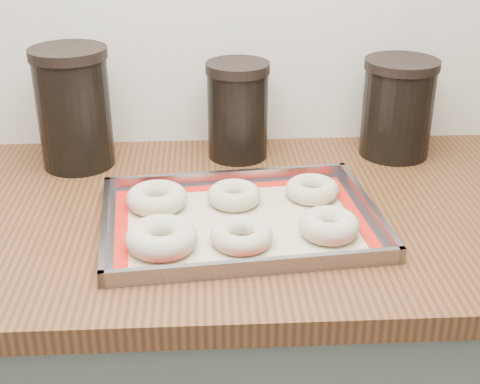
{
  "coord_description": "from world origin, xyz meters",
  "views": [
    {
      "loc": [
        -0.11,
        0.62,
        1.45
      ],
      "look_at": [
        -0.05,
        1.61,
        0.96
      ],
      "focal_mm": 50.0,
      "sensor_mm": 36.0,
      "label": 1
    }
  ],
  "objects": [
    {
      "name": "bagel_back_left",
      "position": [
        -0.2,
        1.67,
        0.92
      ],
      "size": [
        0.13,
        0.13,
        0.04
      ],
      "primitive_type": "torus",
      "rotation": [
        0.0,
        0.0,
        0.29
      ],
      "color": "beige",
      "rests_on": "baking_mat"
    },
    {
      "name": "bagel_front_right",
      "position": [
        0.09,
        1.56,
        0.92
      ],
      "size": [
        0.12,
        0.12,
        0.04
      ],
      "primitive_type": "torus",
      "rotation": [
        0.0,
        0.0,
        -0.22
      ],
      "color": "beige",
      "rests_on": "baking_mat"
    },
    {
      "name": "canister_left",
      "position": [
        -0.36,
        1.88,
        1.02
      ],
      "size": [
        0.15,
        0.15,
        0.24
      ],
      "color": "black",
      "rests_on": "countertop"
    },
    {
      "name": "canister_mid",
      "position": [
        -0.04,
        1.91,
        1.0
      ],
      "size": [
        0.13,
        0.13,
        0.2
      ],
      "color": "black",
      "rests_on": "countertop"
    },
    {
      "name": "baking_tray",
      "position": [
        -0.05,
        1.61,
        0.91
      ],
      "size": [
        0.49,
        0.37,
        0.03
      ],
      "rotation": [
        0.0,
        0.0,
        0.09
      ],
      "color": "gray",
      "rests_on": "countertop"
    },
    {
      "name": "bagel_back_mid",
      "position": [
        -0.06,
        1.68,
        0.92
      ],
      "size": [
        0.1,
        0.1,
        0.03
      ],
      "primitive_type": "torus",
      "rotation": [
        0.0,
        0.0,
        -0.02
      ],
      "color": "beige",
      "rests_on": "baking_mat"
    },
    {
      "name": "bagel_front_mid",
      "position": [
        -0.05,
        1.54,
        0.92
      ],
      "size": [
        0.11,
        0.11,
        0.03
      ],
      "primitive_type": "torus",
      "rotation": [
        0.0,
        0.0,
        0.13
      ],
      "color": "beige",
      "rests_on": "baking_mat"
    },
    {
      "name": "canister_right",
      "position": [
        0.29,
        1.9,
        1.0
      ],
      "size": [
        0.15,
        0.15,
        0.2
      ],
      "color": "black",
      "rests_on": "countertop"
    },
    {
      "name": "countertop",
      "position": [
        0.0,
        1.68,
        0.88
      ],
      "size": [
        3.06,
        0.68,
        0.04
      ],
      "primitive_type": "cube",
      "color": "brown",
      "rests_on": "cabinet"
    },
    {
      "name": "baking_mat",
      "position": [
        -0.05,
        1.61,
        0.9
      ],
      "size": [
        0.45,
        0.33,
        0.0
      ],
      "rotation": [
        0.0,
        0.0,
        0.09
      ],
      "color": "#C6B793",
      "rests_on": "baking_tray"
    },
    {
      "name": "bagel_front_left",
      "position": [
        -0.18,
        1.53,
        0.92
      ],
      "size": [
        0.12,
        0.12,
        0.04
      ],
      "primitive_type": "torus",
      "rotation": [
        0.0,
        0.0,
        0.02
      ],
      "color": "beige",
      "rests_on": "baking_mat"
    },
    {
      "name": "bagel_back_right",
      "position": [
        0.08,
        1.7,
        0.92
      ],
      "size": [
        0.12,
        0.12,
        0.03
      ],
      "primitive_type": "torus",
      "rotation": [
        0.0,
        0.0,
        0.27
      ],
      "color": "beige",
      "rests_on": "baking_mat"
    }
  ]
}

